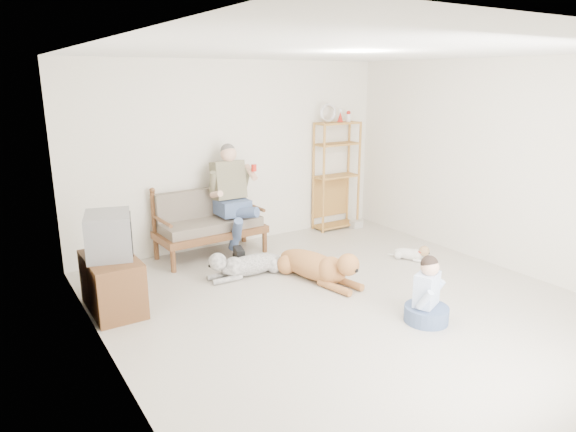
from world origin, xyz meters
TOP-DOWN VIEW (x-y plane):
  - floor at (0.00, 0.00)m, footprint 5.50×5.50m
  - ceiling at (0.00, 0.00)m, footprint 5.50×5.50m
  - wall_back at (0.00, 2.75)m, footprint 5.00×0.00m
  - wall_left at (-2.50, 0.00)m, footprint 0.00×5.50m
  - wall_right at (2.50, 0.00)m, footprint 0.00×5.50m
  - loveseat at (-0.60, 2.44)m, footprint 1.53×0.76m
  - man at (-0.29, 2.21)m, footprint 0.59×0.85m
  - etagere at (1.74, 2.55)m, footprint 0.78×0.34m
  - book_stack at (2.04, 2.37)m, footprint 0.19×0.14m
  - tv_stand at (-2.23, 1.33)m, footprint 0.51×0.90m
  - crt_tv at (-2.19, 1.37)m, footprint 0.59×0.67m
  - wall_outlet at (-1.25, 2.73)m, footprint 0.12×0.02m
  - golden_retriever at (0.15, 0.80)m, footprint 0.59×1.52m
  - shaggy_dog at (-0.56, 1.43)m, footprint 1.26×0.31m
  - terrier at (1.69, 0.71)m, footprint 0.35×0.55m
  - child at (0.44, -0.69)m, footprint 0.46×0.46m

SIDE VIEW (x-z plane):
  - floor at x=0.00m, z-range 0.00..0.00m
  - book_stack at x=2.04m, z-range 0.00..0.12m
  - terrier at x=1.69m, z-range -0.02..0.21m
  - shaggy_dog at x=-0.56m, z-range -0.04..0.34m
  - golden_retriever at x=0.15m, z-range -0.04..0.42m
  - child at x=0.44m, z-range -0.10..0.62m
  - wall_outlet at x=-1.25m, z-range 0.26..0.34m
  - tv_stand at x=-2.23m, z-range 0.00..0.60m
  - loveseat at x=-0.60m, z-range 0.01..0.96m
  - man at x=-0.29m, z-range 0.03..1.40m
  - crt_tv at x=-2.19m, z-range 0.60..1.07m
  - etagere at x=1.74m, z-range -0.13..1.93m
  - wall_left at x=-2.50m, z-range -1.40..4.10m
  - wall_right at x=2.50m, z-range -1.40..4.10m
  - wall_back at x=0.00m, z-range -1.15..3.85m
  - ceiling at x=0.00m, z-range 2.70..2.70m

